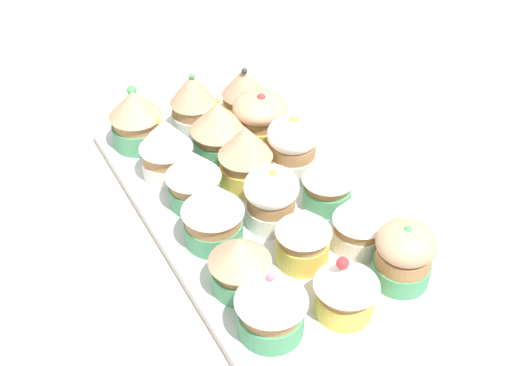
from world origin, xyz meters
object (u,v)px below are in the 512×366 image
Objects in this scene: cupcake_1 at (166,147)px; cupcake_16 at (361,218)px; cupcake_4 at (240,262)px; cupcake_0 at (136,117)px; cupcake_7 at (219,128)px; cupcake_12 at (245,93)px; cupcake_6 at (193,103)px; cupcake_15 at (329,176)px; cupcake_9 at (275,196)px; cupcake_8 at (245,155)px; cupcake_3 at (213,211)px; cupcake_10 at (306,234)px; baking_tray at (256,208)px; cupcake_13 at (260,118)px; cupcake_14 at (292,146)px; cupcake_5 at (271,302)px; cupcake_11 at (345,286)px; cupcake_17 at (404,254)px; cupcake_2 at (193,177)px.

cupcake_1 is 23.50cm from cupcake_16.
cupcake_0 is at bearing -179.72° from cupcake_4.
cupcake_7 is 8.46cm from cupcake_12.
cupcake_4 is at bearing -15.34° from cupcake_6.
cupcake_15 is at bearing 45.10° from cupcake_1.
cupcake_8 is at bearing 177.79° from cupcake_9.
cupcake_3 is at bearing -47.98° from cupcake_8.
cupcake_12 is at bearing 114.74° from cupcake_1.
cupcake_0 is 27.34cm from cupcake_10.
baking_tray is 16.63cm from cupcake_6.
cupcake_6 reaches higher than cupcake_13.
cupcake_0 is at bearing -173.75° from cupcake_1.
cupcake_8 is 1.11× the size of cupcake_13.
cupcake_8 is 1.02× the size of cupcake_14.
cupcake_5 is at bearing -1.45° from cupcake_1.
cupcake_5 is 0.98× the size of cupcake_14.
cupcake_4 is 0.91× the size of cupcake_13.
cupcake_1 is at bearing 178.55° from cupcake_5.
cupcake_3 is at bearing 175.09° from cupcake_4.
cupcake_12 is at bearing 167.58° from cupcake_11.
cupcake_9 reaches higher than baking_tray.
cupcake_11 is 1.01× the size of cupcake_17.
cupcake_2 is at bearing -46.26° from cupcake_12.
cupcake_10 is at bearing 25.02° from cupcake_2.
cupcake_1 reaches higher than cupcake_12.
cupcake_11 is at bearing -84.86° from cupcake_17.
cupcake_2 is (6.03, 0.60, -0.25)cm from cupcake_1.
baking_tray is 6.13× the size of cupcake_11.
cupcake_15 is (-13.20, 6.98, 0.48)cm from cupcake_11.
cupcake_17 is (6.48, 14.03, -0.02)cm from cupcake_4.
cupcake_3 reaches higher than cupcake_12.
cupcake_1 is 1.06× the size of cupcake_12.
cupcake_17 is at bearing 65.23° from cupcake_4.
cupcake_9 is (3.28, 0.41, 4.14)cm from baking_tray.
cupcake_0 is at bearing -94.74° from cupcake_12.
baking_tray is 5.39× the size of cupcake_1.
cupcake_13 is at bearing -9.77° from cupcake_12.
cupcake_6 is at bearing 164.66° from cupcake_4.
cupcake_7 reaches higher than cupcake_10.
cupcake_10 is at bearing -47.88° from cupcake_15.
cupcake_5 is 1.02× the size of cupcake_12.
cupcake_7 is (-6.65, 6.31, 0.11)cm from cupcake_2.
cupcake_11 is 0.94× the size of cupcake_16.
cupcake_8 is at bearing 150.05° from cupcake_4.
cupcake_5 is at bearing -3.74° from cupcake_2.
cupcake_8 is at bearing 1.23° from cupcake_7.
cupcake_8 is at bearing -40.07° from cupcake_13.
cupcake_1 is 0.96× the size of cupcake_6.
cupcake_12 is at bearing 130.74° from cupcake_7.
cupcake_6 reaches higher than cupcake_9.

